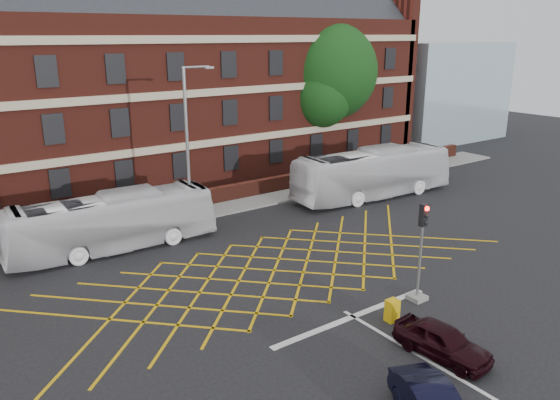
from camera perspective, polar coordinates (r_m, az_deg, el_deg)
ground at (r=24.87m, az=2.08°, el=-8.91°), size 120.00×120.00×0.00m
victorian_building at (r=42.14m, az=-16.60°, el=12.21°), size 51.00×12.17×20.40m
boundary_wall at (r=35.13m, az=-11.01°, el=-0.39°), size 56.00×0.50×1.10m
far_pavement at (r=34.41m, az=-10.26°, el=-1.57°), size 60.00×3.00×0.12m
glass_block at (r=61.72m, az=15.51°, el=10.96°), size 14.00×10.00×10.00m
box_junction_hatching at (r=26.32m, az=-0.61°, el=-7.35°), size 8.22×8.22×0.02m
stop_line at (r=22.53m, az=7.66°, el=-11.98°), size 8.00×0.30×0.02m
bus_left at (r=29.60m, az=-17.12°, el=-2.23°), size 10.85×2.99×2.99m
bus_right at (r=37.98m, az=9.69°, el=2.77°), size 12.22×3.74×3.35m
car_maroon at (r=20.44m, az=16.59°, el=-13.93°), size 1.76×3.65×1.20m
deciduous_tree at (r=46.30m, az=5.05°, el=12.54°), size 8.13×8.04×11.88m
traffic_light_near at (r=23.62m, az=14.41°, el=-6.23°), size 0.70×0.70×4.27m
street_lamp at (r=30.45m, az=-9.38°, el=2.20°), size 2.25×1.00×9.23m
utility_cabinet at (r=22.28m, az=11.63°, el=-11.24°), size 0.49×0.41×0.91m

